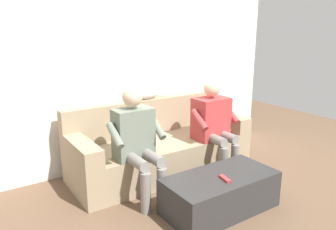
{
  "coord_description": "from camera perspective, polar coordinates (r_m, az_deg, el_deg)",
  "views": [
    {
      "loc": [
        2.0,
        3.06,
        1.73
      ],
      "look_at": [
        0.0,
        0.06,
        0.75
      ],
      "focal_mm": 35.24,
      "sensor_mm": 36.0,
      "label": 1
    }
  ],
  "objects": [
    {
      "name": "person_right_seated",
      "position": [
        3.32,
        -5.45,
        -4.03
      ],
      "size": [
        0.55,
        0.56,
        1.15
      ],
      "color": "slate",
      "rests_on": "ground"
    },
    {
      "name": "coffee_table",
      "position": [
        3.29,
        8.99,
        -13.13
      ],
      "size": [
        1.1,
        0.55,
        0.36
      ],
      "color": "#2D2D2D",
      "rests_on": "ground"
    },
    {
      "name": "couch",
      "position": [
        4.03,
        -1.45,
        -5.76
      ],
      "size": [
        2.18,
        0.81,
        0.85
      ],
      "color": "#9E896B",
      "rests_on": "ground"
    },
    {
      "name": "cat_on_backrest",
      "position": [
        4.07,
        -4.08,
        3.64
      ],
      "size": [
        0.55,
        0.13,
        0.14
      ],
      "color": "silver",
      "rests_on": "couch"
    },
    {
      "name": "back_wall",
      "position": [
        4.23,
        -5.27,
        8.9
      ],
      "size": [
        4.21,
        0.06,
        2.54
      ],
      "primitive_type": "cube",
      "color": "silver",
      "rests_on": "ground"
    },
    {
      "name": "person_left_seated",
      "position": [
        3.94,
        7.91,
        -1.15
      ],
      "size": [
        0.56,
        0.53,
        1.12
      ],
      "color": "#B23838",
      "rests_on": "ground"
    },
    {
      "name": "ground_plane",
      "position": [
        3.61,
        4.91,
        -13.48
      ],
      "size": [
        8.0,
        8.0,
        0.0
      ],
      "primitive_type": "plane",
      "color": "brown"
    },
    {
      "name": "remote_red",
      "position": [
        3.12,
        9.82,
        -10.8
      ],
      "size": [
        0.07,
        0.15,
        0.02
      ],
      "primitive_type": "cube",
      "rotation": [
        0.0,
        0.0,
        1.38
      ],
      "color": "#B73333",
      "rests_on": "coffee_table"
    }
  ]
}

